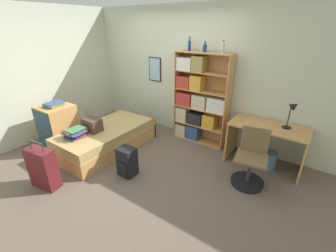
{
  "coord_description": "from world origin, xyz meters",
  "views": [
    {
      "loc": [
        2.52,
        -2.49,
        2.24
      ],
      "look_at": [
        0.65,
        0.19,
        0.75
      ],
      "focal_mm": 24.0,
      "sensor_mm": 36.0,
      "label": 1
    }
  ],
  "objects_px": {
    "magazine_pile_on_dresser": "(54,104)",
    "desk": "(267,138)",
    "dresser": "(58,126)",
    "bottle_green": "(189,45)",
    "desk_chair": "(250,167)",
    "backpack": "(127,162)",
    "book_stack_on_bed": "(75,133)",
    "desk_lamp": "(293,110)",
    "bottle_brown": "(205,48)",
    "waste_bin": "(268,160)",
    "bookcase": "(197,101)",
    "handbag": "(92,124)",
    "bed": "(108,138)",
    "suitcase": "(43,168)",
    "bottle_clear": "(223,49)"
  },
  "relations": [
    {
      "from": "magazine_pile_on_dresser",
      "to": "book_stack_on_bed",
      "type": "bearing_deg",
      "value": -7.34
    },
    {
      "from": "suitcase",
      "to": "magazine_pile_on_dresser",
      "type": "height_order",
      "value": "magazine_pile_on_dresser"
    },
    {
      "from": "bed",
      "to": "desk",
      "type": "xyz_separation_m",
      "value": [
        2.64,
        1.15,
        0.29
      ]
    },
    {
      "from": "bed",
      "to": "desk_lamp",
      "type": "distance_m",
      "value": 3.27
    },
    {
      "from": "bookcase",
      "to": "desk_lamp",
      "type": "relative_size",
      "value": 3.86
    },
    {
      "from": "bed",
      "to": "desk_lamp",
      "type": "bearing_deg",
      "value": 22.78
    },
    {
      "from": "bed",
      "to": "bottle_brown",
      "type": "height_order",
      "value": "bottle_brown"
    },
    {
      "from": "dresser",
      "to": "bottle_brown",
      "type": "distance_m",
      "value": 3.14
    },
    {
      "from": "handbag",
      "to": "bottle_brown",
      "type": "height_order",
      "value": "bottle_brown"
    },
    {
      "from": "suitcase",
      "to": "bottle_brown",
      "type": "relative_size",
      "value": 4.09
    },
    {
      "from": "book_stack_on_bed",
      "to": "backpack",
      "type": "relative_size",
      "value": 0.83
    },
    {
      "from": "waste_bin",
      "to": "suitcase",
      "type": "bearing_deg",
      "value": -137.37
    },
    {
      "from": "bottle_brown",
      "to": "backpack",
      "type": "height_order",
      "value": "bottle_brown"
    },
    {
      "from": "bottle_green",
      "to": "desk_chair",
      "type": "height_order",
      "value": "bottle_green"
    },
    {
      "from": "desk_chair",
      "to": "backpack",
      "type": "distance_m",
      "value": 1.9
    },
    {
      "from": "handbag",
      "to": "bookcase",
      "type": "distance_m",
      "value": 2.05
    },
    {
      "from": "bottle_green",
      "to": "bookcase",
      "type": "bearing_deg",
      "value": -6.57
    },
    {
      "from": "bookcase",
      "to": "bottle_clear",
      "type": "distance_m",
      "value": 1.12
    },
    {
      "from": "magazine_pile_on_dresser",
      "to": "bottle_green",
      "type": "xyz_separation_m",
      "value": [
        1.81,
        1.81,
        1.0
      ]
    },
    {
      "from": "bottle_green",
      "to": "backpack",
      "type": "relative_size",
      "value": 0.53
    },
    {
      "from": "bed",
      "to": "magazine_pile_on_dresser",
      "type": "xyz_separation_m",
      "value": [
        -0.82,
        -0.48,
        0.66
      ]
    },
    {
      "from": "waste_bin",
      "to": "bed",
      "type": "bearing_deg",
      "value": -158.34
    },
    {
      "from": "book_stack_on_bed",
      "to": "desk_chair",
      "type": "height_order",
      "value": "desk_chair"
    },
    {
      "from": "book_stack_on_bed",
      "to": "desk",
      "type": "distance_m",
      "value": 3.26
    },
    {
      "from": "bookcase",
      "to": "desk_lamp",
      "type": "height_order",
      "value": "bookcase"
    },
    {
      "from": "suitcase",
      "to": "handbag",
      "type": "bearing_deg",
      "value": 101.47
    },
    {
      "from": "handbag",
      "to": "book_stack_on_bed",
      "type": "bearing_deg",
      "value": -95.44
    },
    {
      "from": "magazine_pile_on_dresser",
      "to": "desk",
      "type": "relative_size",
      "value": 0.29
    },
    {
      "from": "magazine_pile_on_dresser",
      "to": "desk_chair",
      "type": "relative_size",
      "value": 0.42
    },
    {
      "from": "bed",
      "to": "book_stack_on_bed",
      "type": "bearing_deg",
      "value": -102.74
    },
    {
      "from": "dresser",
      "to": "bottle_green",
      "type": "distance_m",
      "value": 2.95
    },
    {
      "from": "bed",
      "to": "bottle_clear",
      "type": "distance_m",
      "value": 2.67
    },
    {
      "from": "dresser",
      "to": "bookcase",
      "type": "relative_size",
      "value": 0.47
    },
    {
      "from": "bottle_clear",
      "to": "waste_bin",
      "type": "bearing_deg",
      "value": -10.31
    },
    {
      "from": "magazine_pile_on_dresser",
      "to": "waste_bin",
      "type": "bearing_deg",
      "value": 23.73
    },
    {
      "from": "dresser",
      "to": "backpack",
      "type": "height_order",
      "value": "dresser"
    },
    {
      "from": "desk_chair",
      "to": "waste_bin",
      "type": "relative_size",
      "value": 2.88
    },
    {
      "from": "bottle_brown",
      "to": "waste_bin",
      "type": "bearing_deg",
      "value": -8.37
    },
    {
      "from": "backpack",
      "to": "handbag",
      "type": "bearing_deg",
      "value": 170.21
    },
    {
      "from": "book_stack_on_bed",
      "to": "bottle_green",
      "type": "distance_m",
      "value": 2.59
    },
    {
      "from": "bottle_brown",
      "to": "magazine_pile_on_dresser",
      "type": "bearing_deg",
      "value": -140.51
    },
    {
      "from": "bottle_brown",
      "to": "desk_lamp",
      "type": "relative_size",
      "value": 0.4
    },
    {
      "from": "desk",
      "to": "bottle_brown",
      "type": "bearing_deg",
      "value": 173.72
    },
    {
      "from": "handbag",
      "to": "desk",
      "type": "height_order",
      "value": "handbag"
    },
    {
      "from": "backpack",
      "to": "waste_bin",
      "type": "height_order",
      "value": "backpack"
    },
    {
      "from": "book_stack_on_bed",
      "to": "desk_lamp",
      "type": "height_order",
      "value": "desk_lamp"
    },
    {
      "from": "bed",
      "to": "bottle_brown",
      "type": "xyz_separation_m",
      "value": [
        1.33,
        1.3,
        1.63
      ]
    },
    {
      "from": "bottle_brown",
      "to": "desk",
      "type": "height_order",
      "value": "bottle_brown"
    },
    {
      "from": "backpack",
      "to": "bottle_clear",
      "type": "bearing_deg",
      "value": 66.18
    },
    {
      "from": "dresser",
      "to": "magazine_pile_on_dresser",
      "type": "bearing_deg",
      "value": 4.25
    }
  ]
}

